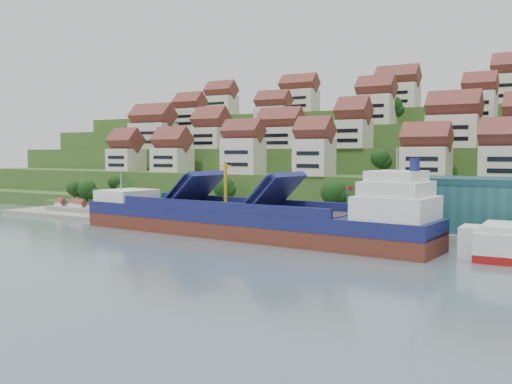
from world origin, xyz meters
The scene contains 9 objects.
ground centered at (0.00, 0.00, 0.00)m, with size 300.00×300.00×0.00m, color slate.
quay centered at (20.00, 15.00, 1.10)m, with size 180.00×14.00×2.20m, color gray.
pebble_beach centered at (-58.00, 12.00, 0.50)m, with size 45.00×20.00×1.00m, color gray.
hillside centered at (0.00, 103.55, 10.66)m, with size 260.00×128.00×31.00m.
hillside_village centered at (0.78, 60.41, 24.25)m, with size 158.63×62.60×28.94m.
hillside_trees centered at (-10.61, 41.62, 15.25)m, with size 139.73×62.17×31.28m.
flagpole centered at (18.11, 10.00, 6.88)m, with size 1.28×0.16×8.00m.
beach_huts centered at (-60.00, 10.75, 2.10)m, with size 14.40×3.70×2.20m.
cargo_ship centered at (1.59, -0.08, 3.33)m, with size 79.67×17.84×17.53m.
Camera 1 is at (60.73, -95.89, 16.98)m, focal length 40.00 mm.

